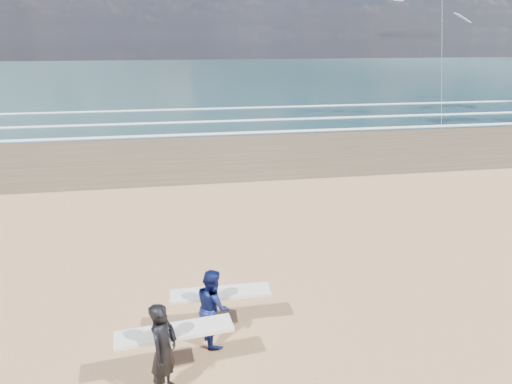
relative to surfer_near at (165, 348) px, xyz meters
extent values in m
cube|color=#4A3927|center=(20.39, 18.46, -0.95)|extent=(220.00, 12.00, 0.01)
cube|color=#1A373B|center=(20.39, 72.46, -0.95)|extent=(220.00, 100.00, 0.02)
cube|color=white|center=(20.39, 23.26, -0.91)|extent=(220.00, 0.50, 0.05)
cube|color=white|center=(20.39, 27.96, -0.91)|extent=(220.00, 0.50, 0.05)
cube|color=white|center=(20.39, 34.46, -0.91)|extent=(220.00, 0.50, 0.05)
imported|color=black|center=(-0.02, -0.04, -0.02)|extent=(0.70, 0.81, 1.88)
cube|color=silver|center=(0.18, 0.31, 0.11)|extent=(2.24, 0.75, 0.07)
imported|color=#0C1547|center=(0.98, 1.35, -0.10)|extent=(0.80, 0.95, 1.72)
cube|color=silver|center=(1.18, 1.70, 0.00)|extent=(2.21, 0.55, 0.07)
cube|color=slate|center=(19.08, 22.64, -0.91)|extent=(0.12, 0.12, 0.10)
camera|label=1|loc=(0.47, -7.09, 5.38)|focal=32.00mm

